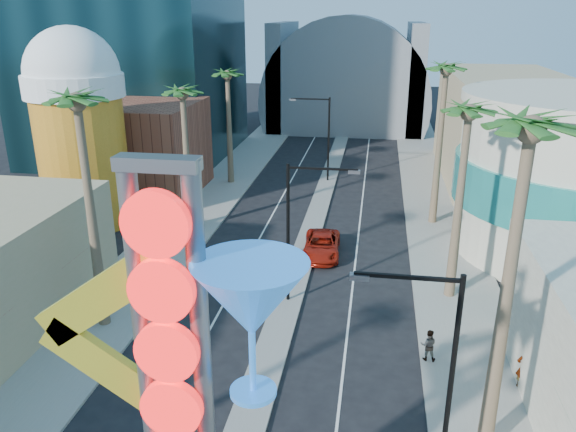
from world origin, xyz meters
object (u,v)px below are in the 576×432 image
(neon_sign, at_px, (207,376))
(pedestrian_a, at_px, (525,368))
(pedestrian_b, at_px, (428,345))
(red_pickup, at_px, (322,245))

(neon_sign, bearing_deg, pedestrian_a, 46.44)
(pedestrian_a, xyz_separation_m, pedestrian_b, (-3.87, 1.44, -0.19))
(red_pickup, relative_size, pedestrian_b, 3.29)
(red_pickup, xyz_separation_m, pedestrian_b, (6.10, -11.40, 0.22))
(pedestrian_b, bearing_deg, red_pickup, -58.75)
(pedestrian_b, bearing_deg, neon_sign, 65.36)
(pedestrian_a, bearing_deg, neon_sign, 56.95)
(red_pickup, relative_size, pedestrian_a, 2.64)
(pedestrian_b, bearing_deg, pedestrian_a, 162.73)
(neon_sign, xyz_separation_m, red_pickup, (0.38, 23.73, -6.60))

